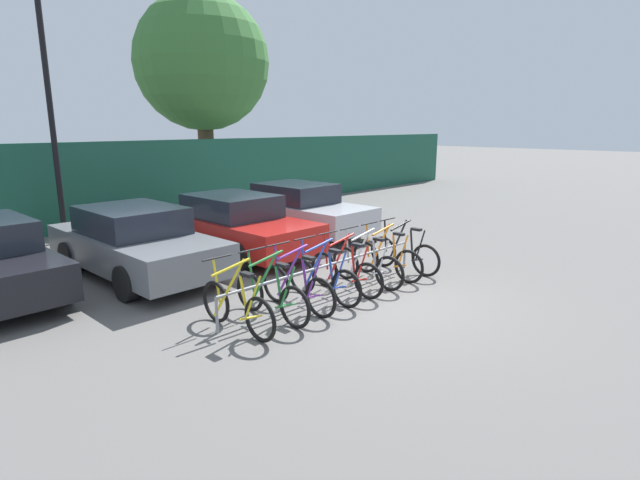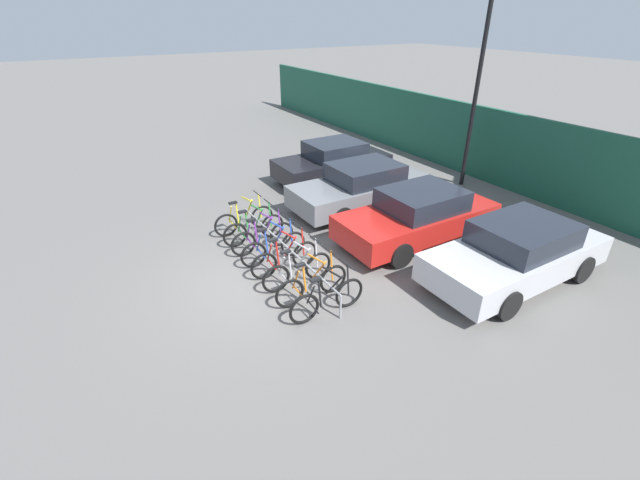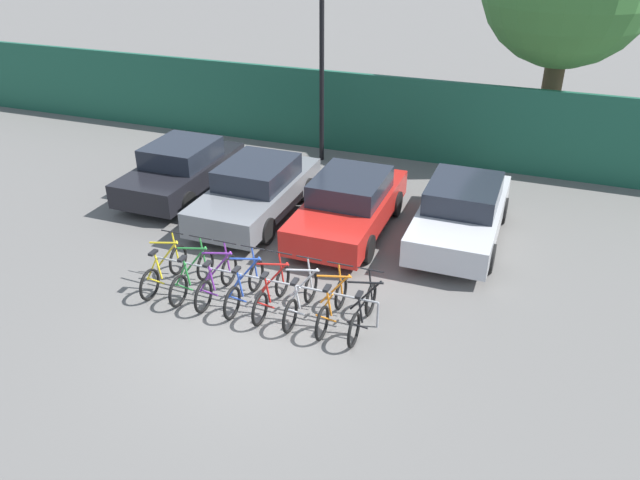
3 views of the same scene
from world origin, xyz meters
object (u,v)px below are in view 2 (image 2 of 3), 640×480
object	(u,v)px
bicycle_purple	(263,237)
car_black	(333,162)
bicycle_blue	(274,248)
bicycle_orange	(312,284)
car_red	(418,216)
bicycle_silver	(298,270)
bicycle_black	(327,299)
bicycle_red	(285,258)
bicycle_green	(254,229)
bike_rack	(285,247)
car_grey	(362,187)
car_silver	(517,253)
lamp_post	(478,78)
bicycle_yellow	(244,219)

from	to	relation	value
bicycle_purple	car_black	bearing A→B (deg)	131.73
bicycle_blue	bicycle_orange	distance (m)	1.83
car_red	bicycle_silver	bearing A→B (deg)	-85.94
bicycle_black	bicycle_purple	bearing A→B (deg)	177.53
bicycle_red	car_black	bearing A→B (deg)	138.33
bicycle_black	bicycle_orange	bearing A→B (deg)	177.53
bicycle_green	bicycle_blue	distance (m)	1.18
bicycle_purple	car_red	size ratio (longest dim) A/B	0.40
bicycle_blue	bicycle_red	distance (m)	0.59
bike_rack	bicycle_orange	size ratio (longest dim) A/B	2.82
bicycle_orange	car_grey	world-z (taller)	car_grey
bike_rack	car_silver	size ratio (longest dim) A/B	1.10
bicycle_orange	car_silver	bearing A→B (deg)	69.01
car_silver	lamp_post	size ratio (longest dim) A/B	0.69
bicycle_yellow	bicycle_orange	distance (m)	3.68
bicycle_red	bicycle_black	distance (m)	1.85
bicycle_blue	bicycle_orange	world-z (taller)	same
bicycle_purple	bicycle_orange	xyz separation A→B (m)	(2.45, 0.00, 0.00)
bicycle_green	bicycle_blue	xyz separation A→B (m)	(1.18, 0.00, 0.00)
bicycle_purple	bicycle_black	size ratio (longest dim) A/B	1.00
bicycle_blue	car_grey	bearing A→B (deg)	108.18
car_grey	car_red	world-z (taller)	same
car_grey	bicycle_silver	bearing A→B (deg)	-53.93
bicycle_blue	car_red	bearing A→B (deg)	71.96
bicycle_orange	car_red	world-z (taller)	car_red
car_red	car_silver	size ratio (longest dim) A/B	0.98
car_grey	car_black	bearing A→B (deg)	167.66
bicycle_yellow	car_black	size ratio (longest dim) A/B	0.42
bicycle_yellow	bicycle_blue	bearing A→B (deg)	-1.88
car_grey	bicycle_blue	bearing A→B (deg)	-67.88
bicycle_purple	bicycle_blue	size ratio (longest dim) A/B	1.00
bicycle_blue	bicycle_red	world-z (taller)	same
bicycle_black	bicycle_yellow	bearing A→B (deg)	177.53
car_black	car_silver	world-z (taller)	same
bicycle_green	bicycle_black	distance (m)	3.62
bike_rack	car_red	xyz separation A→B (m)	(0.64, 3.57, 0.19)
bicycle_silver	bicycle_orange	world-z (taller)	same
bicycle_black	lamp_post	world-z (taller)	lamp_post
bicycle_red	car_silver	size ratio (longest dim) A/B	0.39
bicycle_blue	bicycle_black	xyz separation A→B (m)	(2.44, 0.00, 0.00)
bicycle_green	car_silver	size ratio (longest dim) A/B	0.39
car_grey	lamp_post	bearing A→B (deg)	87.95
bicycle_yellow	lamp_post	bearing A→B (deg)	84.63
bicycle_red	lamp_post	xyz separation A→B (m)	(-1.95, 7.97, 3.16)
bicycle_black	bicycle_blue	bearing A→B (deg)	177.53
bicycle_purple	bicycle_silver	world-z (taller)	same
bicycle_silver	bicycle_orange	xyz separation A→B (m)	(0.63, 0.00, 0.00)
bike_rack	bicycle_purple	size ratio (longest dim) A/B	2.82
bicycle_blue	bicycle_black	world-z (taller)	same
bicycle_red	bicycle_orange	bearing A→B (deg)	1.08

